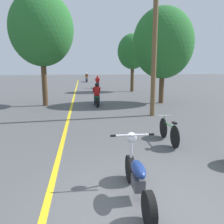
{
  "coord_description": "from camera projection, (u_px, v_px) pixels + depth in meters",
  "views": [
    {
      "loc": [
        -1.0,
        -3.73,
        2.5
      ],
      "look_at": [
        -0.0,
        4.25,
        0.9
      ],
      "focal_mm": 38.0,
      "sensor_mm": 36.0,
      "label": 1
    }
  ],
  "objects": [
    {
      "name": "roadside_tree_right_far",
      "position": [
        133.0,
        52.0,
        22.17
      ],
      "size": [
        2.84,
        2.56,
        5.38
      ],
      "color": "#513A23",
      "rests_on": "ground"
    },
    {
      "name": "lane_stripe_center",
      "position": [
        72.0,
        103.0,
        15.96
      ],
      "size": [
        0.14,
        48.0,
        0.01
      ],
      "primitive_type": "cube",
      "color": "yellow",
      "rests_on": "ground"
    },
    {
      "name": "bicycle_parked",
      "position": [
        169.0,
        131.0,
        7.7
      ],
      "size": [
        0.44,
        1.75,
        0.82
      ],
      "color": "black",
      "rests_on": "ground"
    },
    {
      "name": "ground_plane",
      "position": [
        141.0,
        207.0,
        4.24
      ],
      "size": [
        120.0,
        120.0,
        0.0
      ],
      "primitive_type": "plane",
      "color": "#515154"
    },
    {
      "name": "roadside_tree_right_near",
      "position": [
        163.0,
        43.0,
        15.17
      ],
      "size": [
        3.93,
        3.54,
        6.14
      ],
      "color": "#513A23",
      "rests_on": "ground"
    },
    {
      "name": "roadside_tree_left",
      "position": [
        42.0,
        29.0,
        13.99
      ],
      "size": [
        3.78,
        3.4,
        6.76
      ],
      "color": "#513A23",
      "rests_on": "ground"
    },
    {
      "name": "motorcycle_foreground",
      "position": [
        137.0,
        176.0,
        4.47
      ],
      "size": [
        0.91,
        2.08,
        1.13
      ],
      "color": "black",
      "rests_on": "ground"
    },
    {
      "name": "motorcycle_rider_far",
      "position": [
        87.0,
        78.0,
        35.6
      ],
      "size": [
        0.5,
        2.07,
        1.41
      ],
      "color": "black",
      "rests_on": "ground"
    },
    {
      "name": "motorcycle_rider_mid",
      "position": [
        98.0,
        83.0,
        25.95
      ],
      "size": [
        0.5,
        1.96,
        1.36
      ],
      "color": "black",
      "rests_on": "ground"
    },
    {
      "name": "utility_pole",
      "position": [
        155.0,
        37.0,
        11.2
      ],
      "size": [
        1.1,
        0.24,
        7.38
      ],
      "color": "brown",
      "rests_on": "ground"
    },
    {
      "name": "motorcycle_rider_lead",
      "position": [
        97.0,
        97.0,
        14.9
      ],
      "size": [
        0.5,
        2.07,
        1.4
      ],
      "color": "black",
      "rests_on": "ground"
    }
  ]
}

